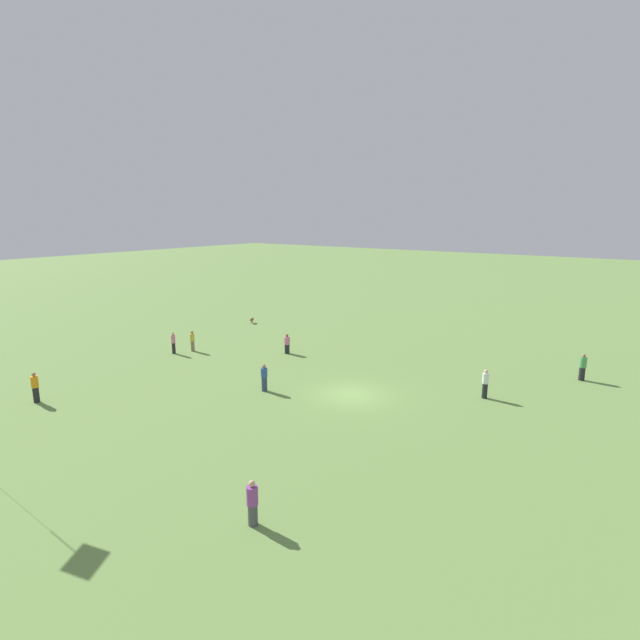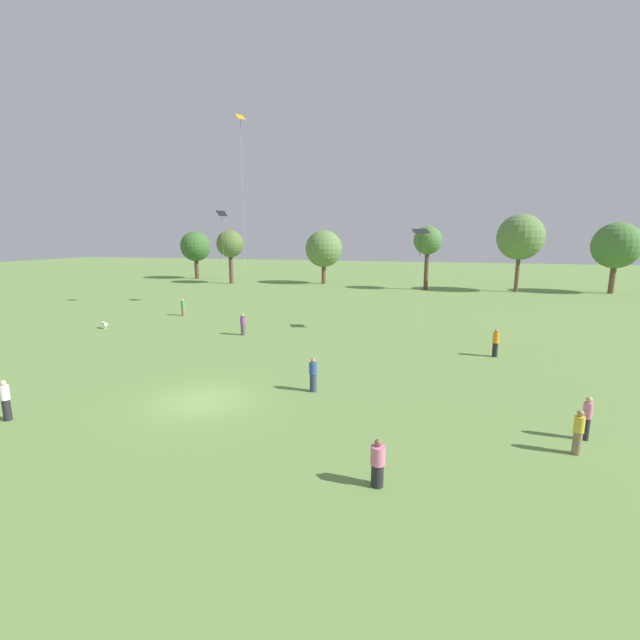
# 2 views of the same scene
# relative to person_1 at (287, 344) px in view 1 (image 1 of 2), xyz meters

# --- Properties ---
(ground_plane) EXTENTS (240.00, 240.00, 0.00)m
(ground_plane) POSITION_rel_person_1_xyz_m (-9.27, 4.99, -0.79)
(ground_plane) COLOR #6B8E47
(person_1) EXTENTS (0.66, 0.66, 1.62)m
(person_1) POSITION_rel_person_1_xyz_m (0.00, 0.00, 0.00)
(person_1) COLOR #232328
(person_1) RESTS_ON ground_plane
(person_2) EXTENTS (0.59, 0.59, 1.77)m
(person_2) POSITION_rel_person_1_xyz_m (-13.44, 18.48, 0.09)
(person_2) COLOR #4C4C51
(person_2) RESTS_ON ground_plane
(person_3) EXTENTS (0.64, 0.64, 1.86)m
(person_3) POSITION_rel_person_1_xyz_m (-20.59, -6.46, 0.13)
(person_3) COLOR #232328
(person_3) RESTS_ON ground_plane
(person_4) EXTENTS (0.60, 0.60, 1.77)m
(person_4) POSITION_rel_person_1_xyz_m (-4.37, 7.66, 0.09)
(person_4) COLOR #333D5B
(person_4) RESTS_ON ground_plane
(person_5) EXTENTS (0.50, 0.50, 1.72)m
(person_5) POSITION_rel_person_1_xyz_m (6.80, 3.98, 0.08)
(person_5) COLOR #847056
(person_5) RESTS_ON ground_plane
(person_6) EXTENTS (0.53, 0.53, 1.83)m
(person_6) POSITION_rel_person_1_xyz_m (-16.26, 0.75, 0.13)
(person_6) COLOR #232328
(person_6) RESTS_ON ground_plane
(person_7) EXTENTS (0.35, 0.35, 1.78)m
(person_7) POSITION_rel_person_1_xyz_m (7.47, 5.37, 0.12)
(person_7) COLOR #232328
(person_7) RESTS_ON ground_plane
(person_8) EXTENTS (0.57, 0.57, 1.87)m
(person_8) POSITION_rel_person_1_xyz_m (5.50, 17.10, 0.14)
(person_8) COLOR #232328
(person_8) RESTS_ON ground_plane
(dog_1) EXTENTS (0.60, 0.77, 0.56)m
(dog_1) POSITION_rel_person_1_xyz_m (10.24, -6.76, -0.41)
(dog_1) COLOR brown
(dog_1) RESTS_ON ground_plane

